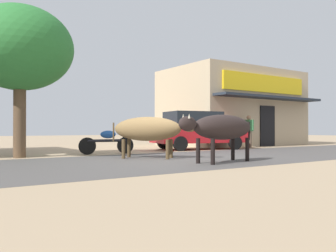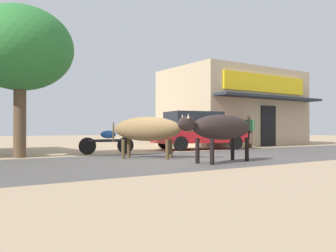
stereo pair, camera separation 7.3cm
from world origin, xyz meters
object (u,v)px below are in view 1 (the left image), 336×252
at_px(roadside_tree, 20,49).
at_px(cow_far_dark, 222,128).
at_px(parked_motorcycle, 108,141).
at_px(pedestrian_by_shop, 249,129).
at_px(cow_near_brown, 149,129).
at_px(parked_hatchback_car, 197,130).

height_order(roadside_tree, cow_far_dark, roadside_tree).
relative_size(parked_motorcycle, cow_far_dark, 0.68).
height_order(cow_far_dark, pedestrian_by_shop, pedestrian_by_shop).
bearing_deg(parked_motorcycle, cow_near_brown, -83.04).
bearing_deg(pedestrian_by_shop, parked_hatchback_car, 176.41).
bearing_deg(roadside_tree, cow_near_brown, -37.61).
relative_size(parked_motorcycle, cow_near_brown, 0.87).
distance_m(parked_motorcycle, pedestrian_by_shop, 7.54).
bearing_deg(cow_far_dark, cow_near_brown, 112.13).
bearing_deg(cow_far_dark, roadside_tree, 131.19).
distance_m(roadside_tree, pedestrian_by_shop, 10.75).
distance_m(roadside_tree, parked_motorcycle, 4.15).
relative_size(roadside_tree, cow_near_brown, 2.11).
xyz_separation_m(parked_motorcycle, cow_near_brown, (0.29, -2.39, 0.42)).
bearing_deg(pedestrian_by_shop, parked_motorcycle, -177.44).
bearing_deg(cow_near_brown, pedestrian_by_shop, 20.66).
distance_m(cow_near_brown, pedestrian_by_shop, 7.73).
bearing_deg(cow_far_dark, pedestrian_by_shop, 38.17).
relative_size(roadside_tree, parked_motorcycle, 2.42).
height_order(roadside_tree, parked_hatchback_car, roadside_tree).
xyz_separation_m(parked_hatchback_car, cow_near_brown, (-4.21, -2.92, 0.05)).
relative_size(cow_near_brown, cow_far_dark, 0.78).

